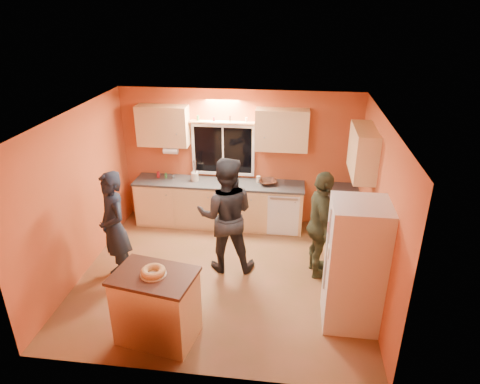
# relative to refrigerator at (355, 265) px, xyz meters

# --- Properties ---
(ground) EXTENTS (4.50, 4.50, 0.00)m
(ground) POSITION_rel_refrigerator_xyz_m (-1.89, 0.80, -0.90)
(ground) COLOR brown
(ground) RESTS_ON ground
(room_shell) EXTENTS (4.54, 4.04, 2.61)m
(room_shell) POSITION_rel_refrigerator_xyz_m (-1.77, 1.21, 0.72)
(room_shell) COLOR #C55A32
(room_shell) RESTS_ON ground
(back_counter) EXTENTS (4.23, 0.62, 0.90)m
(back_counter) POSITION_rel_refrigerator_xyz_m (-1.88, 2.50, -0.45)
(back_counter) COLOR tan
(back_counter) RESTS_ON ground
(right_counter) EXTENTS (0.62, 1.84, 0.90)m
(right_counter) POSITION_rel_refrigerator_xyz_m (0.06, 1.30, -0.45)
(right_counter) COLOR tan
(right_counter) RESTS_ON ground
(refrigerator) EXTENTS (0.72, 0.70, 1.80)m
(refrigerator) POSITION_rel_refrigerator_xyz_m (0.00, 0.00, 0.00)
(refrigerator) COLOR silver
(refrigerator) RESTS_ON ground
(island) EXTENTS (1.12, 0.86, 0.98)m
(island) POSITION_rel_refrigerator_xyz_m (-2.51, -0.64, -0.40)
(island) COLOR tan
(island) RESTS_ON ground
(bundt_pastry) EXTENTS (0.31, 0.31, 0.09)m
(bundt_pastry) POSITION_rel_refrigerator_xyz_m (-2.51, -0.64, 0.12)
(bundt_pastry) COLOR tan
(bundt_pastry) RESTS_ON island
(person_left) EXTENTS (0.76, 0.77, 1.80)m
(person_left) POSITION_rel_refrigerator_xyz_m (-3.52, 0.57, -0.00)
(person_left) COLOR black
(person_left) RESTS_ON ground
(person_center) EXTENTS (0.99, 0.80, 1.92)m
(person_center) POSITION_rel_refrigerator_xyz_m (-1.87, 1.08, 0.06)
(person_center) COLOR black
(person_center) RESTS_ON ground
(person_right) EXTENTS (0.59, 1.09, 1.77)m
(person_right) POSITION_rel_refrigerator_xyz_m (-0.39, 1.06, -0.02)
(person_right) COLOR #323823
(person_right) RESTS_ON ground
(mixing_bowl) EXTENTS (0.40, 0.40, 0.08)m
(mixing_bowl) POSITION_rel_refrigerator_xyz_m (-1.31, 2.53, 0.04)
(mixing_bowl) COLOR black
(mixing_bowl) RESTS_ON back_counter
(utensil_crock) EXTENTS (0.14, 0.14, 0.17)m
(utensil_crock) POSITION_rel_refrigerator_xyz_m (-2.70, 2.51, 0.09)
(utensil_crock) COLOR beige
(utensil_crock) RESTS_ON back_counter
(potted_plant) EXTENTS (0.29, 0.27, 0.27)m
(potted_plant) POSITION_rel_refrigerator_xyz_m (0.12, 0.50, 0.13)
(potted_plant) COLOR gray
(potted_plant) RESTS_ON right_counter
(red_box) EXTENTS (0.20, 0.17, 0.07)m
(red_box) POSITION_rel_refrigerator_xyz_m (0.13, 1.45, 0.04)
(red_box) COLOR #A51920
(red_box) RESTS_ON right_counter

